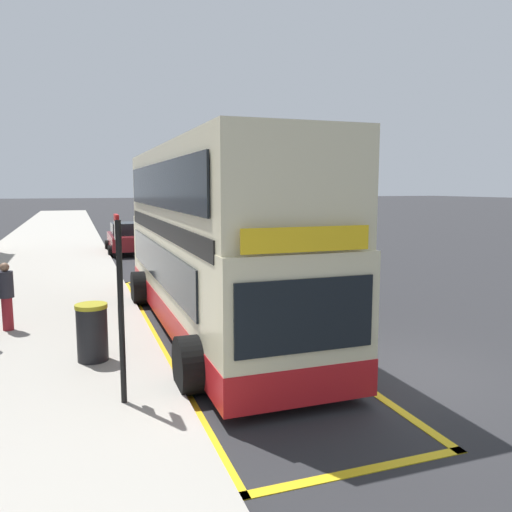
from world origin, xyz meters
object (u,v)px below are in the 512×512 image
bus_stop_sign (120,295)px  pedestrian_waiting_near_sign (6,294)px  parked_car_maroon_distant (127,238)px  double_decker_bus (211,245)px  litter_bin (92,332)px  parked_car_grey_far (204,227)px

bus_stop_sign → pedestrian_waiting_near_sign: bus_stop_sign is taller
bus_stop_sign → parked_car_maroon_distant: (1.93, 19.44, -1.02)m
double_decker_bus → litter_bin: (-2.89, -2.04, -1.37)m
pedestrian_waiting_near_sign → parked_car_maroon_distant: bearing=74.1°
bus_stop_sign → parked_car_grey_far: bus_stop_sign is taller
parked_car_maroon_distant → parked_car_grey_far: bearing=50.1°
parked_car_maroon_distant → pedestrian_waiting_near_sign: 15.02m
pedestrian_waiting_near_sign → litter_bin: bearing=-58.1°
bus_stop_sign → litter_bin: bus_stop_sign is taller
double_decker_bus → bus_stop_sign: double_decker_bus is taller
parked_car_maroon_distant → bus_stop_sign: bearing=-92.9°
bus_stop_sign → parked_car_maroon_distant: bus_stop_sign is taller
double_decker_bus → bus_stop_sign: 4.86m
bus_stop_sign → parked_car_grey_far: 26.71m
bus_stop_sign → pedestrian_waiting_near_sign: size_ratio=1.82×
parked_car_grey_far → litter_bin: bearing=-106.8°
bus_stop_sign → double_decker_bus: bearing=58.9°
parked_car_grey_far → pedestrian_waiting_near_sign: size_ratio=2.64×
parked_car_grey_far → bus_stop_sign: bearing=-104.6°
litter_bin → double_decker_bus: bearing=35.2°
double_decker_bus → parked_car_maroon_distant: (-0.57, 15.29, -1.27)m
parked_car_grey_far → pedestrian_waiting_near_sign: (-9.78, -20.59, 0.20)m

